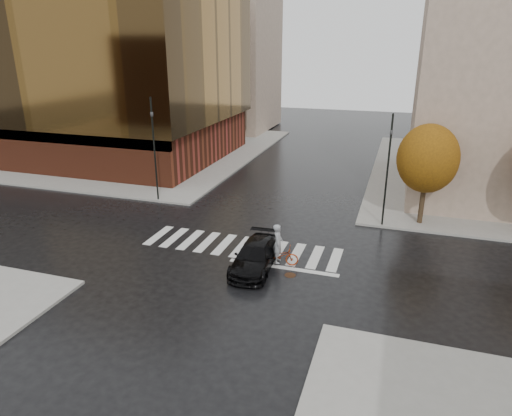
{
  "coord_description": "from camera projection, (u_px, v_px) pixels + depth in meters",
  "views": [
    {
      "loc": [
        8.33,
        -22.48,
        11.38
      ],
      "look_at": [
        0.44,
        1.9,
        2.0
      ],
      "focal_mm": 32.0,
      "sensor_mm": 36.0,
      "label": 1
    }
  ],
  "objects": [
    {
      "name": "traffic_light_ne",
      "position": [
        388.0,
        164.0,
        28.36
      ],
      "size": [
        0.18,
        0.21,
        7.17
      ],
      "rotation": [
        0.0,
        0.0,
        2.94
      ],
      "color": "black",
      "rests_on": "sidewalk_ne"
    },
    {
      "name": "traffic_light_nw",
      "position": [
        154.0,
        142.0,
        33.02
      ],
      "size": [
        0.22,
        0.19,
        7.58
      ],
      "rotation": [
        0.0,
        0.0,
        -1.77
      ],
      "color": "black",
      "rests_on": "sidewalk_nw"
    },
    {
      "name": "manhole",
      "position": [
        290.0,
        275.0,
        23.58
      ],
      "size": [
        0.66,
        0.66,
        0.01
      ],
      "primitive_type": "cylinder",
      "rotation": [
        0.0,
        0.0,
        0.14
      ],
      "color": "#422917",
      "rests_on": "ground"
    },
    {
      "name": "building_nw_far",
      "position": [
        220.0,
        51.0,
        60.6
      ],
      "size": [
        14.0,
        12.0,
        20.0
      ],
      "primitive_type": "cube",
      "color": "gray",
      "rests_on": "sidewalk_nw"
    },
    {
      "name": "ground",
      "position": [
        239.0,
        250.0,
        26.4
      ],
      "size": [
        120.0,
        120.0,
        0.0
      ],
      "primitive_type": "plane",
      "color": "black",
      "rests_on": "ground"
    },
    {
      "name": "sedan",
      "position": [
        255.0,
        256.0,
        24.09
      ],
      "size": [
        2.25,
        4.95,
        1.4
      ],
      "primitive_type": "imported",
      "rotation": [
        0.0,
        0.0,
        0.06
      ],
      "color": "black",
      "rests_on": "ground"
    },
    {
      "name": "cyclist",
      "position": [
        279.0,
        251.0,
        24.46
      ],
      "size": [
        2.13,
        1.05,
        2.32
      ],
      "rotation": [
        0.0,
        0.0,
        1.74
      ],
      "color": "#9E300E",
      "rests_on": "ground"
    },
    {
      "name": "sidewalk_nw",
      "position": [
        127.0,
        148.0,
        51.21
      ],
      "size": [
        30.0,
        30.0,
        0.15
      ],
      "primitive_type": "cube",
      "color": "gray",
      "rests_on": "ground"
    },
    {
      "name": "crosswalk",
      "position": [
        242.0,
        247.0,
        26.85
      ],
      "size": [
        12.0,
        3.0,
        0.01
      ],
      "primitive_type": "cube",
      "color": "silver",
      "rests_on": "ground"
    },
    {
      "name": "tree_ne_a",
      "position": [
        428.0,
        159.0,
        28.59
      ],
      "size": [
        3.8,
        3.8,
        6.5
      ],
      "color": "#2E2314",
      "rests_on": "sidewalk_ne"
    },
    {
      "name": "office_glass",
      "position": [
        94.0,
        74.0,
        45.99
      ],
      "size": [
        27.0,
        19.0,
        16.0
      ],
      "color": "#5F2816",
      "rests_on": "sidewalk_nw"
    },
    {
      "name": "fire_hydrant",
      "position": [
        168.0,
        182.0,
        37.39
      ],
      "size": [
        0.26,
        0.26,
        0.72
      ],
      "color": "#B7BA0A",
      "rests_on": "sidewalk_nw"
    }
  ]
}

